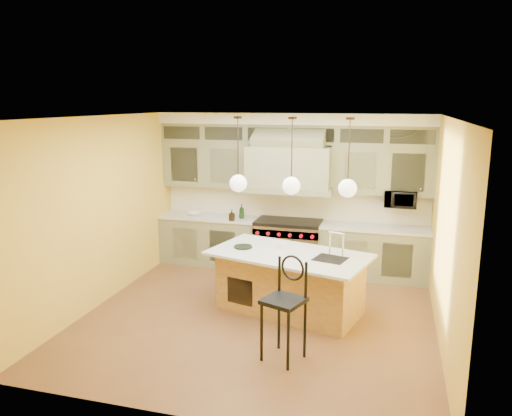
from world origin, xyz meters
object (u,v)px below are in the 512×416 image
(kitchen_island, at_px, (290,281))
(counter_stool, at_px, (285,302))
(microwave, at_px, (400,199))
(range, at_px, (288,245))

(kitchen_island, xyz_separation_m, counter_stool, (0.23, -1.41, 0.27))
(microwave, bearing_deg, kitchen_island, -129.02)
(counter_stool, relative_size, microwave, 2.37)
(range, relative_size, counter_stool, 0.93)
(kitchen_island, relative_size, counter_stool, 1.97)
(range, relative_size, kitchen_island, 0.47)
(kitchen_island, distance_m, counter_stool, 1.45)
(microwave, bearing_deg, range, -176.88)
(counter_stool, bearing_deg, microwave, 88.90)
(counter_stool, xyz_separation_m, microwave, (1.32, 3.31, 0.71))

